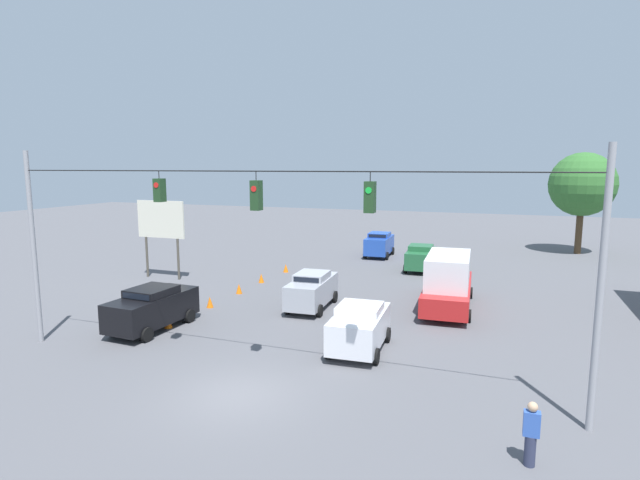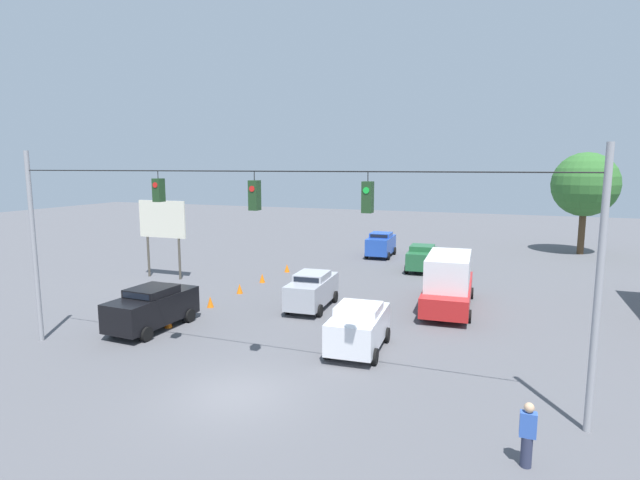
{
  "view_description": "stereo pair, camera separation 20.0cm",
  "coord_description": "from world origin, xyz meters",
  "px_view_note": "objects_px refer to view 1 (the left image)",
  "views": [
    {
      "loc": [
        -7.98,
        13.7,
        7.53
      ],
      "look_at": [
        0.65,
        -9.59,
        3.84
      ],
      "focal_mm": 28.0,
      "sensor_mm": 36.0,
      "label": 1
    },
    {
      "loc": [
        -8.17,
        13.63,
        7.53
      ],
      "look_at": [
        0.65,
        -9.59,
        3.84
      ],
      "focal_mm": 28.0,
      "sensor_mm": 36.0,
      "label": 2
    }
  ],
  "objects_px": {
    "traffic_cone_second": "(210,302)",
    "roadside_billboard": "(161,224)",
    "sedan_blue_withflow_deep": "(379,244)",
    "overhead_signal_span": "(259,240)",
    "sedan_green_oncoming_deep": "(421,257)",
    "pedestrian": "(531,434)",
    "sedan_black_parked_shoulder": "(153,307)",
    "traffic_cone_fourth": "(261,278)",
    "sedan_silver_withflow_mid": "(312,290)",
    "traffic_cone_nearest": "(168,322)",
    "tree_horizon_left": "(582,185)",
    "traffic_cone_third": "(239,289)",
    "traffic_cone_fifth": "(286,268)",
    "sedan_white_crossing_near": "(360,326)",
    "box_truck_red_oncoming_far": "(448,282)"
  },
  "relations": [
    {
      "from": "sedan_black_parked_shoulder",
      "to": "overhead_signal_span",
      "type": "bearing_deg",
      "value": 156.9
    },
    {
      "from": "sedan_silver_withflow_mid",
      "to": "traffic_cone_nearest",
      "type": "relative_size",
      "value": 7.56
    },
    {
      "from": "overhead_signal_span",
      "to": "traffic_cone_third",
      "type": "distance_m",
      "value": 13.06
    },
    {
      "from": "overhead_signal_span",
      "to": "sedan_silver_withflow_mid",
      "type": "relative_size",
      "value": 4.77
    },
    {
      "from": "traffic_cone_third",
      "to": "roadside_billboard",
      "type": "distance_m",
      "value": 7.94
    },
    {
      "from": "pedestrian",
      "to": "traffic_cone_fourth",
      "type": "bearing_deg",
      "value": -45.18
    },
    {
      "from": "sedan_black_parked_shoulder",
      "to": "traffic_cone_fourth",
      "type": "distance_m",
      "value": 10.19
    },
    {
      "from": "sedan_green_oncoming_deep",
      "to": "pedestrian",
      "type": "height_order",
      "value": "sedan_green_oncoming_deep"
    },
    {
      "from": "traffic_cone_second",
      "to": "traffic_cone_fourth",
      "type": "distance_m",
      "value": 6.16
    },
    {
      "from": "traffic_cone_fourth",
      "to": "sedan_white_crossing_near",
      "type": "bearing_deg",
      "value": 134.71
    },
    {
      "from": "sedan_white_crossing_near",
      "to": "roadside_billboard",
      "type": "relative_size",
      "value": 0.78
    },
    {
      "from": "traffic_cone_second",
      "to": "sedan_blue_withflow_deep",
      "type": "bearing_deg",
      "value": -105.14
    },
    {
      "from": "sedan_blue_withflow_deep",
      "to": "traffic_cone_third",
      "type": "xyz_separation_m",
      "value": [
        4.91,
        14.97,
        -0.76
      ]
    },
    {
      "from": "traffic_cone_nearest",
      "to": "tree_horizon_left",
      "type": "bearing_deg",
      "value": -125.37
    },
    {
      "from": "box_truck_red_oncoming_far",
      "to": "tree_horizon_left",
      "type": "bearing_deg",
      "value": -112.44
    },
    {
      "from": "box_truck_red_oncoming_far",
      "to": "sedan_silver_withflow_mid",
      "type": "relative_size",
      "value": 1.62
    },
    {
      "from": "overhead_signal_span",
      "to": "traffic_cone_second",
      "type": "bearing_deg",
      "value": -46.62
    },
    {
      "from": "sedan_blue_withflow_deep",
      "to": "traffic_cone_third",
      "type": "height_order",
      "value": "sedan_blue_withflow_deep"
    },
    {
      "from": "sedan_white_crossing_near",
      "to": "sedan_green_oncoming_deep",
      "type": "xyz_separation_m",
      "value": [
        0.19,
        -16.88,
        -0.03
      ]
    },
    {
      "from": "overhead_signal_span",
      "to": "tree_horizon_left",
      "type": "distance_m",
      "value": 35.47
    },
    {
      "from": "traffic_cone_third",
      "to": "traffic_cone_fifth",
      "type": "relative_size",
      "value": 1.0
    },
    {
      "from": "traffic_cone_third",
      "to": "roadside_billboard",
      "type": "bearing_deg",
      "value": -15.33
    },
    {
      "from": "box_truck_red_oncoming_far",
      "to": "traffic_cone_second",
      "type": "relative_size",
      "value": 12.27
    },
    {
      "from": "sedan_green_oncoming_deep",
      "to": "box_truck_red_oncoming_far",
      "type": "bearing_deg",
      "value": 107.35
    },
    {
      "from": "sedan_black_parked_shoulder",
      "to": "tree_horizon_left",
      "type": "xyz_separation_m",
      "value": [
        -21.24,
        -29.49,
        4.93
      ]
    },
    {
      "from": "sedan_white_crossing_near",
      "to": "traffic_cone_third",
      "type": "distance_m",
      "value": 11.27
    },
    {
      "from": "roadside_billboard",
      "to": "sedan_silver_withflow_mid",
      "type": "bearing_deg",
      "value": 165.15
    },
    {
      "from": "traffic_cone_second",
      "to": "traffic_cone_fourth",
      "type": "xyz_separation_m",
      "value": [
        0.06,
        -6.16,
        0.0
      ]
    },
    {
      "from": "overhead_signal_span",
      "to": "traffic_cone_second",
      "type": "relative_size",
      "value": 36.04
    },
    {
      "from": "sedan_white_crossing_near",
      "to": "sedan_black_parked_shoulder",
      "type": "height_order",
      "value": "sedan_black_parked_shoulder"
    },
    {
      "from": "traffic_cone_second",
      "to": "traffic_cone_fifth",
      "type": "height_order",
      "value": "same"
    },
    {
      "from": "tree_horizon_left",
      "to": "traffic_cone_nearest",
      "type": "bearing_deg",
      "value": 54.63
    },
    {
      "from": "sedan_blue_withflow_deep",
      "to": "traffic_cone_nearest",
      "type": "height_order",
      "value": "sedan_blue_withflow_deep"
    },
    {
      "from": "sedan_silver_withflow_mid",
      "to": "traffic_cone_fourth",
      "type": "distance_m",
      "value": 6.83
    },
    {
      "from": "tree_horizon_left",
      "to": "traffic_cone_fourth",
      "type": "bearing_deg",
      "value": 42.92
    },
    {
      "from": "sedan_blue_withflow_deep",
      "to": "roadside_billboard",
      "type": "bearing_deg",
      "value": 47.9
    },
    {
      "from": "sedan_blue_withflow_deep",
      "to": "traffic_cone_fifth",
      "type": "xyz_separation_m",
      "value": [
        4.79,
        8.44,
        -0.76
      ]
    },
    {
      "from": "traffic_cone_fifth",
      "to": "sedan_black_parked_shoulder",
      "type": "bearing_deg",
      "value": 87.42
    },
    {
      "from": "overhead_signal_span",
      "to": "sedan_white_crossing_near",
      "type": "distance_m",
      "value": 6.1
    },
    {
      "from": "pedestrian",
      "to": "sedan_green_oncoming_deep",
      "type": "bearing_deg",
      "value": -74.43
    },
    {
      "from": "traffic_cone_nearest",
      "to": "roadside_billboard",
      "type": "distance_m",
      "value": 11.64
    },
    {
      "from": "traffic_cone_second",
      "to": "traffic_cone_nearest",
      "type": "bearing_deg",
      "value": 90.88
    },
    {
      "from": "sedan_silver_withflow_mid",
      "to": "traffic_cone_third",
      "type": "relative_size",
      "value": 7.56
    },
    {
      "from": "sedan_green_oncoming_deep",
      "to": "traffic_cone_fourth",
      "type": "relative_size",
      "value": 6.92
    },
    {
      "from": "traffic_cone_second",
      "to": "roadside_billboard",
      "type": "distance_m",
      "value": 9.22
    },
    {
      "from": "traffic_cone_nearest",
      "to": "traffic_cone_fifth",
      "type": "xyz_separation_m",
      "value": [
        -0.06,
        -13.31,
        0.0
      ]
    },
    {
      "from": "overhead_signal_span",
      "to": "roadside_billboard",
      "type": "distance_m",
      "value": 18.23
    },
    {
      "from": "box_truck_red_oncoming_far",
      "to": "roadside_billboard",
      "type": "relative_size",
      "value": 1.38
    },
    {
      "from": "sedan_white_crossing_near",
      "to": "traffic_cone_fifth",
      "type": "bearing_deg",
      "value": -54.73
    },
    {
      "from": "traffic_cone_third",
      "to": "traffic_cone_fourth",
      "type": "bearing_deg",
      "value": -89.01
    }
  ]
}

